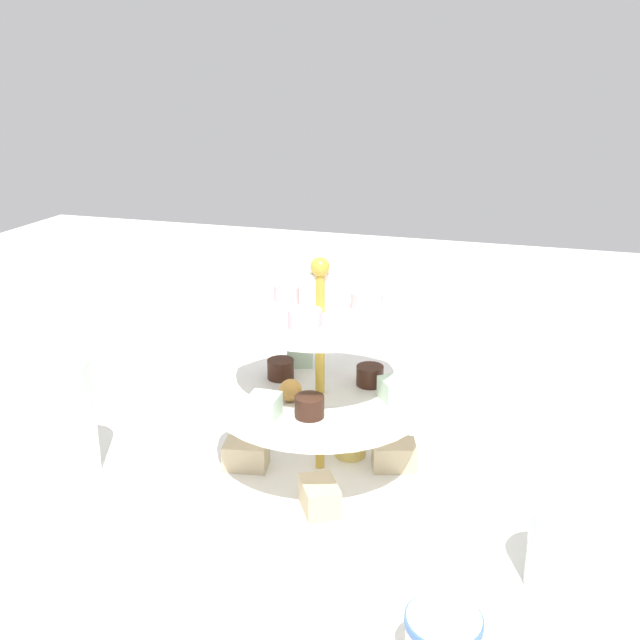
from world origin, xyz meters
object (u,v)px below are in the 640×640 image
(water_glass_tall_right, at_px, (64,418))
(water_glass_short_left, at_px, (565,548))
(tiered_serving_stand, at_px, (320,412))
(butter_knife_left, at_px, (287,361))

(water_glass_tall_right, relative_size, water_glass_short_left, 1.74)
(tiered_serving_stand, xyz_separation_m, butter_knife_left, (0.30, 0.15, -0.08))
(water_glass_tall_right, height_order, water_glass_short_left, water_glass_tall_right)
(tiered_serving_stand, height_order, water_glass_short_left, tiered_serving_stand)
(water_glass_tall_right, relative_size, butter_knife_left, 0.80)
(butter_knife_left, bearing_deg, water_glass_short_left, 101.42)
(tiered_serving_stand, relative_size, water_glass_tall_right, 2.08)
(tiered_serving_stand, distance_m, water_glass_tall_right, 0.28)
(water_glass_tall_right, distance_m, water_glass_short_left, 0.53)
(tiered_serving_stand, relative_size, water_glass_short_left, 3.62)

